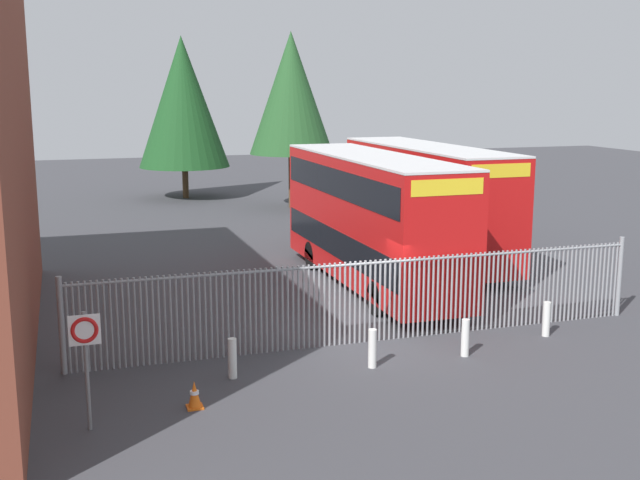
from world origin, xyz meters
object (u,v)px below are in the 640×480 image
at_px(bollard_near_left, 232,358).
at_px(speed_limit_sign_post, 85,344).
at_px(double_decker_bus_near_gate, 426,198).
at_px(traffic_cone_by_gate, 194,395).
at_px(bollard_near_right, 465,338).
at_px(bollard_center_front, 372,348).
at_px(double_decker_bus_behind_fence_left, 371,215).
at_px(bollard_far_right, 546,319).

height_order(bollard_near_left, speed_limit_sign_post, speed_limit_sign_post).
height_order(double_decker_bus_near_gate, traffic_cone_by_gate, double_decker_bus_near_gate).
distance_m(bollard_near_left, bollard_near_right, 5.84).
relative_size(bollard_near_left, bollard_center_front, 1.00).
bearing_deg(double_decker_bus_behind_fence_left, bollard_far_right, -69.42).
bearing_deg(bollard_center_front, bollard_far_right, 8.50).
relative_size(double_decker_bus_near_gate, bollard_near_right, 11.38).
distance_m(double_decker_bus_behind_fence_left, bollard_near_left, 9.57).
relative_size(double_decker_bus_behind_fence_left, bollard_center_front, 11.38).
bearing_deg(double_decker_bus_behind_fence_left, bollard_near_left, -131.55).
height_order(bollard_center_front, speed_limit_sign_post, speed_limit_sign_post).
bearing_deg(bollard_near_left, double_decker_bus_behind_fence_left, 48.45).
height_order(double_decker_bus_behind_fence_left, bollard_near_right, double_decker_bus_behind_fence_left).
xyz_separation_m(bollard_near_left, bollard_center_front, (3.32, -0.36, 0.00)).
relative_size(double_decker_bus_behind_fence_left, traffic_cone_by_gate, 18.32).
bearing_deg(speed_limit_sign_post, double_decker_bus_behind_fence_left, 43.33).
bearing_deg(bollard_near_right, traffic_cone_by_gate, -170.68).
height_order(traffic_cone_by_gate, speed_limit_sign_post, speed_limit_sign_post).
bearing_deg(bollard_near_left, double_decker_bus_near_gate, 46.38).
distance_m(bollard_near_right, traffic_cone_by_gate, 7.04).
bearing_deg(double_decker_bus_near_gate, speed_limit_sign_post, -136.94).
bearing_deg(bollard_center_front, traffic_cone_by_gate, -166.10).
xyz_separation_m(bollard_far_right, traffic_cone_by_gate, (-9.80, -1.90, -0.19)).
relative_size(double_decker_bus_near_gate, bollard_center_front, 11.38).
height_order(bollard_center_front, traffic_cone_by_gate, bollard_center_front).
height_order(bollard_near_right, traffic_cone_by_gate, bollard_near_right).
bearing_deg(bollard_center_front, bollard_near_left, 173.79).
xyz_separation_m(bollard_near_right, traffic_cone_by_gate, (-6.95, -1.14, -0.19)).
relative_size(bollard_center_front, bollard_far_right, 1.00).
distance_m(bollard_center_front, speed_limit_sign_post, 6.88).
distance_m(bollard_near_left, speed_limit_sign_post, 3.99).
xyz_separation_m(bollard_center_front, traffic_cone_by_gate, (-4.44, -1.10, -0.19)).
height_order(bollard_center_front, bollard_near_right, same).
distance_m(double_decker_bus_near_gate, double_decker_bus_behind_fence_left, 4.80).
xyz_separation_m(double_decker_bus_near_gate, bollard_center_front, (-6.44, -10.61, -1.95)).
xyz_separation_m(double_decker_bus_near_gate, bollard_far_right, (-1.08, -9.81, -1.95)).
xyz_separation_m(double_decker_bus_near_gate, speed_limit_sign_post, (-13.01, -12.16, -0.65)).
height_order(double_decker_bus_near_gate, bollard_center_front, double_decker_bus_near_gate).
xyz_separation_m(bollard_near_left, speed_limit_sign_post, (-3.25, -1.92, 1.30)).
bearing_deg(double_decker_bus_near_gate, bollard_far_right, -96.28).
height_order(bollard_near_left, bollard_far_right, same).
bearing_deg(bollard_center_front, double_decker_bus_behind_fence_left, 68.57).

